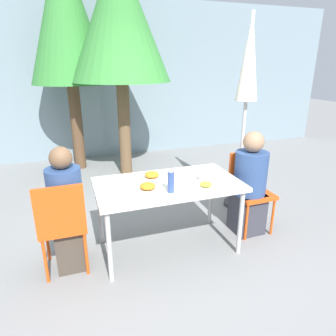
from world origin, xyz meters
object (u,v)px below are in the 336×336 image
object	(u,v)px
chair_left	(62,221)
drinking_cup	(204,176)
salad_bowl	(118,182)
person_left	(67,213)
closed_umbrella	(248,75)
tree_behind_left	(66,14)
chair_right	(249,185)
bottle	(171,182)
person_right	(249,187)
tree_behind_right	(119,18)

from	to	relation	value
chair_left	drinking_cup	bearing A→B (deg)	0.29
chair_left	salad_bowl	distance (m)	0.61
person_left	salad_bowl	size ratio (longest dim) A/B	7.17
closed_umbrella	tree_behind_left	size ratio (longest dim) A/B	0.65
salad_bowl	tree_behind_left	world-z (taller)	tree_behind_left
chair_right	drinking_cup	distance (m)	0.72
bottle	tree_behind_left	world-z (taller)	tree_behind_left
person_right	tree_behind_right	xyz separation A→B (m)	(-0.91, 2.35, 1.92)
bottle	chair_left	bearing A→B (deg)	171.34
bottle	tree_behind_right	size ratio (longest dim) A/B	0.06
chair_left	person_left	distance (m)	0.10
chair_right	closed_umbrella	bearing A→B (deg)	-113.28
tree_behind_left	drinking_cup	bearing A→B (deg)	-70.72
bottle	salad_bowl	world-z (taller)	bottle
drinking_cup	tree_behind_left	world-z (taller)	tree_behind_left
tree_behind_right	person_left	bearing A→B (deg)	-112.60
tree_behind_left	tree_behind_right	bearing A→B (deg)	-37.05
chair_right	tree_behind_right	size ratio (longest dim) A/B	0.26
chair_left	person_right	distance (m)	1.95
chair_right	drinking_cup	bearing A→B (deg)	13.80
person_right	tree_behind_left	world-z (taller)	tree_behind_left
drinking_cup	tree_behind_right	distance (m)	2.98
closed_umbrella	drinking_cup	bearing A→B (deg)	-140.96
drinking_cup	chair_right	bearing A→B (deg)	15.16
chair_right	closed_umbrella	distance (m)	1.29
closed_umbrella	bottle	bearing A→B (deg)	-145.94
person_left	salad_bowl	distance (m)	0.53
person_right	tree_behind_left	size ratio (longest dim) A/B	0.32
chair_right	tree_behind_left	world-z (taller)	tree_behind_left
chair_right	salad_bowl	xyz separation A→B (m)	(-1.46, -0.01, 0.23)
chair_right	tree_behind_left	size ratio (longest dim) A/B	0.24
closed_umbrella	tree_behind_left	world-z (taller)	tree_behind_left
chair_right	chair_left	bearing A→B (deg)	3.86
chair_left	closed_umbrella	size ratio (longest dim) A/B	0.37
drinking_cup	chair_left	bearing A→B (deg)	-179.76
closed_umbrella	tree_behind_right	world-z (taller)	tree_behind_right
tree_behind_left	person_left	bearing A→B (deg)	-94.77
chair_left	chair_right	distance (m)	2.00
person_left	tree_behind_left	xyz separation A→B (m)	(0.24, 2.93, 1.99)
chair_left	salad_bowl	size ratio (longest dim) A/B	5.46
chair_left	salad_bowl	world-z (taller)	chair_left
chair_left	tree_behind_left	bearing A→B (deg)	84.46
chair_right	salad_bowl	distance (m)	1.48
chair_left	person_right	world-z (taller)	person_right
drinking_cup	salad_bowl	bearing A→B (deg)	168.14
bottle	tree_behind_left	distance (m)	3.65
person_right	tree_behind_right	world-z (taller)	tree_behind_right
person_left	bottle	bearing A→B (deg)	-13.96
person_left	salad_bowl	world-z (taller)	person_left
bottle	drinking_cup	bearing A→B (deg)	20.87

